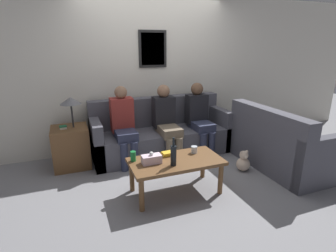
{
  "coord_description": "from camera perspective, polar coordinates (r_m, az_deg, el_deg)",
  "views": [
    {
      "loc": [
        -1.39,
        -3.45,
        1.77
      ],
      "look_at": [
        -0.13,
        -0.17,
        0.68
      ],
      "focal_mm": 28.0,
      "sensor_mm": 36.0,
      "label": 1
    }
  ],
  "objects": [
    {
      "name": "couch_side",
      "position": [
        4.23,
        22.94,
        -4.19
      ],
      "size": [
        0.81,
        1.5,
        0.92
      ],
      "rotation": [
        0.0,
        0.0,
        1.57
      ],
      "color": "#4C4C56",
      "rests_on": "ground_plane"
    },
    {
      "name": "book_stack",
      "position": [
        3.3,
        -0.12,
        -6.05
      ],
      "size": [
        0.14,
        0.11,
        0.05
      ],
      "color": "gold",
      "rests_on": "coffee_table"
    },
    {
      "name": "side_table_with_lamp",
      "position": [
        4.18,
        -20.34,
        -3.82
      ],
      "size": [
        0.52,
        0.52,
        1.06
      ],
      "color": "brown",
      "rests_on": "ground_plane"
    },
    {
      "name": "tissue_box",
      "position": [
        3.1,
        -3.62,
        -7.17
      ],
      "size": [
        0.23,
        0.12,
        0.15
      ],
      "color": "silver",
      "rests_on": "coffee_table"
    },
    {
      "name": "wall_back",
      "position": [
        4.61,
        -3.43,
        11.45
      ],
      "size": [
        9.0,
        0.08,
        2.6
      ],
      "color": "silver",
      "rests_on": "ground_plane"
    },
    {
      "name": "person_right",
      "position": [
        4.42,
        6.81,
        2.26
      ],
      "size": [
        0.34,
        0.59,
        1.17
      ],
      "color": "#2D334C",
      "rests_on": "ground_plane"
    },
    {
      "name": "person_middle",
      "position": [
        4.17,
        -0.37,
        1.4
      ],
      "size": [
        0.34,
        0.64,
        1.17
      ],
      "color": "#756651",
      "rests_on": "ground_plane"
    },
    {
      "name": "couch_main",
      "position": [
        4.43,
        -1.52,
        -1.83
      ],
      "size": [
        2.28,
        0.81,
        0.92
      ],
      "color": "#4C4C56",
      "rests_on": "ground_plane"
    },
    {
      "name": "soda_can",
      "position": [
        3.17,
        -7.59,
        -6.54
      ],
      "size": [
        0.07,
        0.07,
        0.12
      ],
      "color": "#197A38",
      "rests_on": "coffee_table"
    },
    {
      "name": "person_left",
      "position": [
        4.03,
        -9.62,
        0.65
      ],
      "size": [
        0.34,
        0.58,
        1.18
      ],
      "color": "#2D334C",
      "rests_on": "ground_plane"
    },
    {
      "name": "teddy_bear",
      "position": [
        4.01,
        16.07,
        -7.54
      ],
      "size": [
        0.2,
        0.2,
        0.31
      ],
      "color": "beige",
      "rests_on": "ground_plane"
    },
    {
      "name": "coffee_table",
      "position": [
        3.22,
        1.73,
        -8.37
      ],
      "size": [
        1.12,
        0.57,
        0.44
      ],
      "color": "brown",
      "rests_on": "ground_plane"
    },
    {
      "name": "ground_plane",
      "position": [
        4.13,
        0.84,
        -8.12
      ],
      "size": [
        16.0,
        16.0,
        0.0
      ],
      "primitive_type": "plane",
      "color": "gray"
    },
    {
      "name": "wine_bottle",
      "position": [
        3.01,
        1.2,
        -6.31
      ],
      "size": [
        0.07,
        0.07,
        0.34
      ],
      "color": "black",
      "rests_on": "coffee_table"
    },
    {
      "name": "drinking_glass",
      "position": [
        3.39,
        5.72,
        -5.13
      ],
      "size": [
        0.08,
        0.08,
        0.09
      ],
      "color": "silver",
      "rests_on": "coffee_table"
    }
  ]
}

